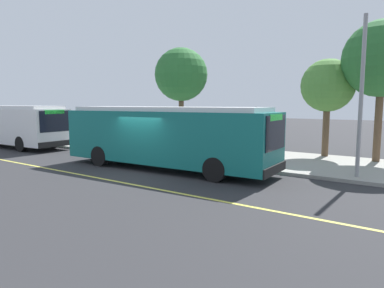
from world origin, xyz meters
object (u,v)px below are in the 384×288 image
transit_bus_main (165,135)px  route_sign_post (256,128)px  transit_bus_second (10,124)px  waiting_bench (224,145)px

transit_bus_main → route_sign_post: bearing=39.1°
transit_bus_main → transit_bus_second: size_ratio=1.00×
route_sign_post → transit_bus_main: bearing=-140.9°
transit_bus_main → route_sign_post: (3.35, 2.72, 0.34)m
transit_bus_main → waiting_bench: 5.29m
transit_bus_second → route_sign_post: size_ratio=3.87×
transit_bus_main → route_sign_post: 4.33m
waiting_bench → route_sign_post: 4.19m
transit_bus_main → route_sign_post: same height
transit_bus_second → waiting_bench: 15.82m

